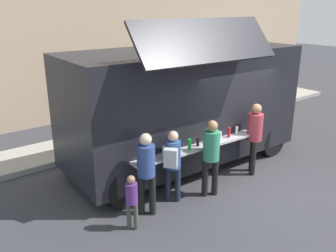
% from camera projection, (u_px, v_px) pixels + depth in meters
% --- Properties ---
extents(ground_plane, '(60.00, 60.00, 0.00)m').
position_uv_depth(ground_plane, '(266.00, 185.00, 8.33)').
color(ground_plane, '#38383D').
extents(food_truck_main, '(6.13, 3.22, 3.76)m').
position_uv_depth(food_truck_main, '(184.00, 104.00, 9.03)').
color(food_truck_main, black).
rests_on(food_truck_main, ground).
extents(trash_bin, '(0.60, 0.60, 1.01)m').
position_uv_depth(trash_bin, '(219.00, 104.00, 13.31)').
color(trash_bin, '#2C6335').
rests_on(trash_bin, ground).
extents(customer_front_ordering, '(0.35, 0.35, 1.73)m').
position_uv_depth(customer_front_ordering, '(211.00, 152.00, 7.60)').
color(customer_front_ordering, black).
rests_on(customer_front_ordering, ground).
extents(customer_mid_with_backpack, '(0.50, 0.48, 1.59)m').
position_uv_depth(customer_mid_with_backpack, '(173.00, 160.00, 7.36)').
color(customer_mid_with_backpack, '#1E253B').
rests_on(customer_mid_with_backpack, ground).
extents(customer_rear_waiting, '(0.35, 0.35, 1.72)m').
position_uv_depth(customer_rear_waiting, '(146.00, 167.00, 6.89)').
color(customer_rear_waiting, black).
rests_on(customer_rear_waiting, ground).
extents(customer_extra_browsing, '(0.36, 0.36, 1.79)m').
position_uv_depth(customer_extra_browsing, '(255.00, 133.00, 8.64)').
color(customer_extra_browsing, black).
rests_on(customer_extra_browsing, ground).
extents(child_near_queue, '(0.22, 0.22, 1.10)m').
position_uv_depth(child_near_queue, '(132.00, 198.00, 6.53)').
color(child_near_queue, '#48493E').
rests_on(child_near_queue, ground).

